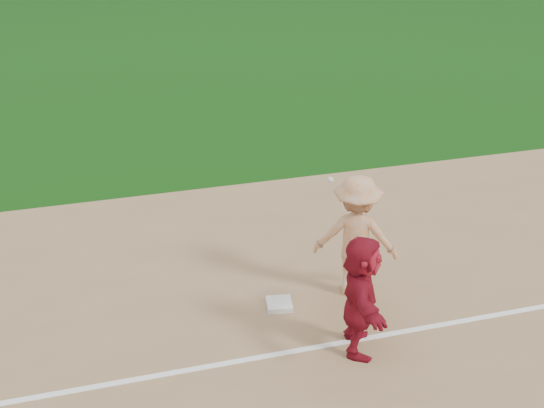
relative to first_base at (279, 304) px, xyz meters
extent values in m
plane|color=#0F3E0B|center=(0.19, -0.34, -0.07)|extent=(160.00, 160.00, 0.00)
cube|color=white|center=(0.19, -1.14, -0.04)|extent=(60.00, 0.10, 0.01)
cube|color=silver|center=(0.00, 0.00, 0.00)|extent=(0.46, 0.46, 0.09)
imported|color=maroon|center=(0.84, -1.30, 0.90)|extent=(1.03, 1.84, 1.89)
imported|color=#B0B0B3|center=(1.32, 0.11, 1.01)|extent=(1.57, 1.27, 2.12)
sphere|color=silver|center=(0.79, -0.01, 2.15)|extent=(0.09, 0.09, 0.09)
camera|label=1|loc=(-2.50, -8.75, 6.55)|focal=45.00mm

